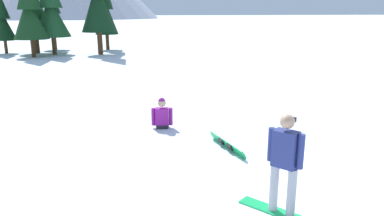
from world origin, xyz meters
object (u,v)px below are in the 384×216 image
pine_tree_leaning (2,20)px  pine_tree_young (106,11)px  loose_snowboard_near_right (227,144)px  pine_tree_twin (29,12)px  snowboarder_foreground (284,163)px  pine_tree_slender (51,10)px  pine_tree_tall (52,15)px  snowboarder_midground (162,116)px

pine_tree_leaning → pine_tree_young: pine_tree_young is taller
loose_snowboard_near_right → pine_tree_young: pine_tree_young is taller
pine_tree_twin → pine_tree_leaning: 4.38m
snowboarder_foreground → pine_tree_twin: pine_tree_twin is taller
snowboarder_foreground → pine_tree_slender: 27.56m
pine_tree_slender → pine_tree_young: (4.55, 2.73, -0.10)m
pine_tree_young → pine_tree_tall: bearing=164.3°
snowboarder_foreground → pine_tree_young: pine_tree_young is taller
pine_tree_leaning → loose_snowboard_near_right: bearing=-71.9°
pine_tree_twin → pine_tree_young: (6.01, 4.13, 0.05)m
snowboarder_foreground → pine_tree_tall: (-4.37, 31.11, 2.15)m
pine_tree_slender → pine_tree_tall: 4.04m
pine_tree_slender → pine_tree_tall: pine_tree_slender is taller
pine_tree_slender → pine_tree_leaning: 4.53m
pine_tree_slender → pine_tree_tall: bearing=90.4°
loose_snowboard_near_right → pine_tree_slender: bearing=101.1°
snowboarder_midground → pine_tree_twin: (-5.10, 20.19, 3.08)m
pine_tree_leaning → pine_tree_young: size_ratio=0.79×
snowboarder_foreground → pine_tree_slender: pine_tree_slender is taller
snowboarder_foreground → snowboarder_midground: snowboarder_foreground is taller
pine_tree_leaning → pine_tree_tall: size_ratio=0.88×
pine_tree_leaning → snowboarder_foreground: bearing=-74.3°
pine_tree_slender → pine_tree_leaning: size_ratio=1.30×
loose_snowboard_near_right → pine_tree_tall: (-4.73, 27.99, 2.98)m
snowboarder_midground → pine_tree_tall: bearing=98.1°
pine_tree_twin → pine_tree_leaning: bearing=123.7°
pine_tree_slender → pine_tree_tall: size_ratio=1.14×
loose_snowboard_near_right → pine_tree_twin: 23.63m
pine_tree_slender → pine_tree_young: 5.31m
pine_tree_leaning → pine_tree_tall: 4.26m
loose_snowboard_near_right → pine_tree_young: size_ratio=0.28×
loose_snowboard_near_right → pine_tree_tall: 28.54m
snowboarder_midground → pine_tree_twin: bearing=104.2°
snowboarder_midground → pine_tree_leaning: bearing=107.5°
snowboarder_midground → pine_tree_young: 24.54m
snowboarder_midground → pine_tree_leaning: size_ratio=0.36×
pine_tree_leaning → snowboarder_midground: bearing=-72.5°
loose_snowboard_near_right → snowboarder_midground: bearing=114.2°
snowboarder_foreground → pine_tree_young: bearing=89.6°
snowboarder_midground → pine_tree_slender: 22.13m
snowboarder_foreground → pine_tree_slender: size_ratio=0.27×
pine_tree_twin → snowboarder_foreground: bearing=-77.3°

